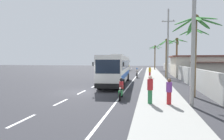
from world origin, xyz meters
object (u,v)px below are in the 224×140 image
pedestrian_midwalk (150,72)px  palm_fourth (167,51)px  pedestrian_near_kerb (169,91)px  palm_nearest (194,42)px  motorcycle_beside_bus (137,74)px  pedestrian_far_walk (150,89)px  palm_farthest (195,37)px  coach_bus_foreground (116,68)px  utility_pole_mid (168,44)px  coach_bus_far_lane (121,64)px  utility_pole_nearest (193,37)px  motorcycle_trailing (121,90)px  palm_third (177,50)px  roadside_building (215,66)px  palm_second (155,52)px

pedestrian_midwalk → palm_fourth: (2.75, 2.99, 3.30)m
pedestrian_near_kerb → palm_nearest: palm_nearest is taller
palm_fourth → motorcycle_beside_bus: bearing=-161.3°
motorcycle_beside_bus → pedestrian_near_kerb: pedestrian_near_kerb is taller
pedestrian_far_walk → palm_farthest: size_ratio=0.28×
coach_bus_foreground → pedestrian_midwalk: 8.39m
pedestrian_near_kerb → utility_pole_mid: bearing=-150.1°
utility_pole_mid → palm_fourth: bearing=87.2°
coach_bus_far_lane → palm_fourth: size_ratio=1.80×
utility_pole_nearest → motorcycle_trailing: bearing=163.6°
pedestrian_near_kerb → palm_fourth: 20.64m
palm_nearest → pedestrian_far_walk: bearing=-115.4°
pedestrian_far_walk → utility_pole_nearest: utility_pole_nearest is taller
palm_nearest → motorcycle_beside_bus: bearing=128.2°
coach_bus_far_lane → palm_fourth: bearing=-60.0°
motorcycle_beside_bus → pedestrian_far_walk: bearing=-83.9°
pedestrian_midwalk → palm_third: palm_third is taller
coach_bus_far_lane → roadside_building: (18.75, -15.06, -0.05)m
utility_pole_mid → roadside_building: 11.42m
pedestrian_near_kerb → palm_second: (0.46, 43.13, 4.16)m
pedestrian_near_kerb → palm_farthest: palm_farthest is taller
utility_pole_mid → palm_fourth: 3.92m
pedestrian_midwalk → palm_third: (4.79, 6.00, 3.72)m
coach_bus_far_lane → pedestrian_near_kerb: size_ratio=7.28×
pedestrian_midwalk → palm_second: bearing=34.8°
motorcycle_beside_bus → motorcycle_trailing: motorcycle_beside_bus is taller
palm_fourth → palm_farthest: size_ratio=1.01×
coach_bus_foreground → pedestrian_midwalk: coach_bus_foreground is taller
coach_bus_far_lane → palm_farthest: bearing=-72.5°
pedestrian_far_walk → palm_fourth: 20.78m
pedestrian_midwalk → utility_pole_nearest: bearing=-133.5°
pedestrian_near_kerb → palm_fourth: bearing=-149.6°
motorcycle_beside_bus → palm_fourth: palm_fourth is taller
pedestrian_midwalk → motorcycle_beside_bus: bearing=95.2°
motorcycle_beside_bus → pedestrian_near_kerb: (3.18, -18.65, 0.33)m
utility_pole_mid → palm_nearest: (2.14, -6.46, -0.49)m
roadside_building → palm_third: bearing=178.8°
palm_second → palm_fourth: bearing=-87.0°
utility_pole_nearest → palm_nearest: (2.21, 9.80, 0.53)m
coach_bus_far_lane → palm_second: 10.88m
palm_farthest → pedestrian_near_kerb: bearing=-122.9°
coach_bus_foreground → utility_pole_nearest: utility_pole_nearest is taller
pedestrian_midwalk → palm_third: 8.53m
pedestrian_near_kerb → palm_third: size_ratio=0.23×
pedestrian_near_kerb → utility_pole_mid: 17.13m
palm_fourth → motorcycle_trailing: bearing=-104.8°
utility_pole_mid → palm_third: utility_pole_mid is taller
motorcycle_beside_bus → pedestrian_midwalk: 2.52m
pedestrian_near_kerb → utility_pole_nearest: 3.64m
utility_pole_mid → palm_farthest: size_ratio=1.61×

